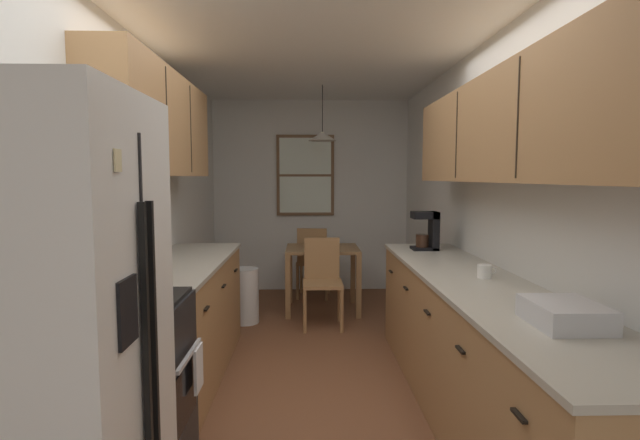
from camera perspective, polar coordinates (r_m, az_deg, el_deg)
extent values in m
plane|color=brown|center=(4.17, -0.78, -16.45)|extent=(12.00, 12.00, 0.00)
cube|color=silver|center=(4.09, -20.06, 1.21)|extent=(0.10, 9.00, 2.55)
cube|color=silver|center=(4.13, 18.29, 1.29)|extent=(0.10, 9.00, 2.55)
cube|color=silver|center=(6.53, -1.11, 2.86)|extent=(4.40, 0.10, 2.55)
cube|color=white|center=(4.02, -0.83, 20.39)|extent=(4.40, 9.00, 0.08)
cube|color=white|center=(2.03, -29.20, -13.23)|extent=(0.66, 0.75, 1.83)
cube|color=black|center=(1.92, -19.85, -15.66)|extent=(0.01, 0.01, 1.65)
cube|color=black|center=(1.88, -19.83, -16.11)|extent=(0.02, 0.02, 1.17)
cube|color=black|center=(1.95, -19.06, -15.29)|extent=(0.02, 0.02, 1.17)
cube|color=black|center=(1.70, -21.81, -10.04)|extent=(0.01, 0.15, 0.22)
cube|color=beige|center=(1.61, -22.85, 6.52)|extent=(0.01, 0.05, 0.07)
cube|color=black|center=(2.79, -22.28, -18.11)|extent=(0.62, 0.58, 0.90)
cube|color=black|center=(2.71, -15.64, -19.30)|extent=(0.01, 0.41, 0.30)
cube|color=silver|center=(2.62, -15.21, -15.16)|extent=(0.02, 0.47, 0.02)
cube|color=black|center=(2.64, -22.62, -8.88)|extent=(0.59, 0.55, 0.02)
cube|color=black|center=(2.74, -28.21, -6.70)|extent=(0.06, 0.58, 0.20)
cylinder|color=#2D2D2D|center=(2.58, -26.61, -9.03)|extent=(0.15, 0.15, 0.01)
cylinder|color=#2D2D2D|center=(2.81, -24.38, -7.82)|extent=(0.15, 0.15, 0.01)
cylinder|color=#2D2D2D|center=(2.47, -20.65, -9.40)|extent=(0.15, 0.15, 0.01)
cylinder|color=#2D2D2D|center=(2.71, -18.86, -8.09)|extent=(0.15, 0.15, 0.01)
cube|color=white|center=(2.62, -25.67, 7.73)|extent=(0.38, 0.60, 0.31)
cube|color=black|center=(2.49, -22.13, 8.02)|extent=(0.01, 0.36, 0.20)
cube|color=#2D2D33|center=(2.74, -20.16, 7.78)|extent=(0.01, 0.12, 0.20)
cube|color=#A87A4C|center=(3.92, -15.84, -11.35)|extent=(0.60, 1.89, 0.87)
cube|color=#B7B2A3|center=(3.81, -16.00, -4.84)|extent=(0.63, 1.91, 0.03)
cube|color=black|center=(3.18, -13.26, -10.16)|extent=(0.02, 0.10, 0.01)
cube|color=black|center=(3.78, -11.32, -7.68)|extent=(0.02, 0.10, 0.01)
cube|color=black|center=(4.39, -9.92, -5.87)|extent=(0.02, 0.10, 0.01)
cube|color=#A87A4C|center=(3.77, -18.68, 10.65)|extent=(0.32, 1.99, 0.75)
cube|color=#2D2319|center=(3.41, -17.67, 11.29)|extent=(0.01, 0.01, 0.69)
cube|color=#2D2319|center=(4.04, -15.05, 10.35)|extent=(0.01, 0.01, 0.69)
cube|color=#A87A4C|center=(3.26, 17.99, -14.82)|extent=(0.60, 3.22, 0.87)
cube|color=#B7B2A3|center=(3.13, 18.22, -7.05)|extent=(0.63, 3.24, 0.03)
cube|color=black|center=(1.94, 22.48, -20.63)|extent=(0.02, 0.10, 0.01)
cube|color=black|center=(2.50, 16.28, -14.54)|extent=(0.02, 0.10, 0.01)
cube|color=black|center=(3.09, 12.57, -10.63)|extent=(0.02, 0.10, 0.01)
cube|color=black|center=(3.69, 10.11, -7.97)|extent=(0.02, 0.10, 0.01)
cube|color=black|center=(4.31, 8.38, -6.06)|extent=(0.02, 0.10, 0.01)
cube|color=#A87A4C|center=(3.08, 21.51, 10.10)|extent=(0.32, 2.92, 0.64)
cube|color=#2D2319|center=(2.58, 22.37, 11.12)|extent=(0.01, 0.01, 0.58)
cube|color=#2D2319|center=(3.48, 15.86, 9.65)|extent=(0.01, 0.01, 0.58)
cube|color=olive|center=(5.50, 0.29, -3.44)|extent=(0.82, 0.71, 0.03)
cube|color=olive|center=(5.25, -3.82, -7.93)|extent=(0.06, 0.06, 0.70)
cube|color=olive|center=(5.27, 4.60, -7.87)|extent=(0.06, 0.06, 0.70)
cube|color=olive|center=(5.89, -3.57, -6.49)|extent=(0.06, 0.06, 0.70)
cube|color=olive|center=(5.91, 3.92, -6.44)|extent=(0.06, 0.06, 0.70)
cube|color=#A87A4C|center=(4.92, 0.31, -7.58)|extent=(0.40, 0.40, 0.04)
cube|color=#A87A4C|center=(5.06, 0.22, -4.64)|extent=(0.37, 0.04, 0.45)
cylinder|color=#A87A4C|center=(4.81, 2.60, -10.75)|extent=(0.04, 0.04, 0.43)
cylinder|color=#A87A4C|center=(4.80, -1.81, -10.80)|extent=(0.04, 0.04, 0.43)
cylinder|color=#A87A4C|center=(5.17, 2.27, -9.65)|extent=(0.04, 0.04, 0.43)
cylinder|color=#A87A4C|center=(5.15, -1.83, -9.69)|extent=(0.04, 0.04, 0.43)
cube|color=#A87A4C|center=(6.17, -0.78, -4.99)|extent=(0.44, 0.44, 0.04)
cube|color=#A87A4C|center=(5.95, -0.97, -3.16)|extent=(0.37, 0.07, 0.45)
cylinder|color=#A87A4C|center=(6.41, -2.24, -6.74)|extent=(0.04, 0.04, 0.43)
cylinder|color=#A87A4C|center=(6.38, 1.03, -6.80)|extent=(0.04, 0.04, 0.43)
cylinder|color=#A87A4C|center=(6.06, -2.69, -7.44)|extent=(0.04, 0.04, 0.43)
cylinder|color=#A87A4C|center=(6.02, 0.78, -7.51)|extent=(0.04, 0.04, 0.43)
cylinder|color=black|center=(5.49, 0.29, 13.08)|extent=(0.01, 0.01, 0.51)
cone|color=#B7B2A8|center=(5.46, 0.29, 9.89)|extent=(0.31, 0.31, 0.10)
sphere|color=white|center=(5.46, 0.29, 10.10)|extent=(0.06, 0.06, 0.06)
cube|color=brown|center=(6.45, -1.75, 5.31)|extent=(0.77, 0.04, 1.07)
cube|color=silver|center=(6.44, -1.75, 5.31)|extent=(0.69, 0.01, 0.99)
cube|color=brown|center=(6.44, -1.75, 5.31)|extent=(0.69, 0.02, 0.03)
cylinder|color=white|center=(5.17, -8.83, -8.85)|extent=(0.28, 0.28, 0.58)
cylinder|color=red|center=(3.05, -19.76, -5.72)|extent=(0.11, 0.11, 0.15)
cylinder|color=white|center=(3.04, -19.81, -4.21)|extent=(0.11, 0.11, 0.02)
cube|color=white|center=(2.80, -14.20, -16.66)|extent=(0.02, 0.16, 0.24)
cube|color=black|center=(4.30, 12.25, -3.30)|extent=(0.22, 0.18, 0.02)
cube|color=black|center=(4.30, 13.32, -1.25)|extent=(0.06, 0.18, 0.33)
cube|color=black|center=(4.26, 12.32, 0.56)|extent=(0.22, 0.18, 0.06)
cylinder|color=#331E14|center=(4.28, 12.01, -2.41)|extent=(0.11, 0.11, 0.11)
cylinder|color=white|center=(3.20, 18.88, -5.77)|extent=(0.09, 0.09, 0.09)
torus|color=white|center=(3.22, 19.81, -5.66)|extent=(0.05, 0.01, 0.05)
cube|color=silver|center=(2.33, 27.03, -9.88)|extent=(0.28, 0.34, 0.10)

